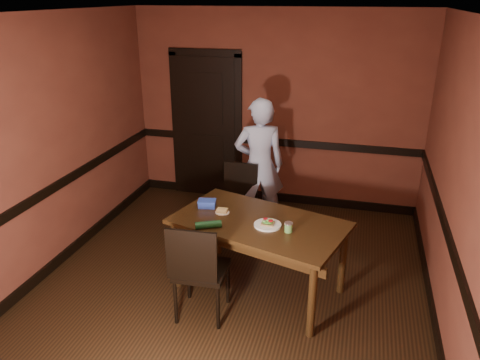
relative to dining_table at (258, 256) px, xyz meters
The scene contains 22 objects.
floor 0.48m from the dining_table, behind, with size 4.00×4.50×0.01m, color black.
ceiling 2.33m from the dining_table, behind, with size 4.00×4.50×0.01m, color silver.
wall_back 2.46m from the dining_table, 97.25° to the left, with size 4.00×0.02×2.70m, color brown.
wall_front 2.47m from the dining_table, 97.23° to the right, with size 4.00×0.02×2.70m, color brown.
wall_left 2.48m from the dining_table, behind, with size 0.02×4.50×2.70m, color brown.
wall_right 1.97m from the dining_table, ahead, with size 0.02×4.50×2.70m, color brown.
dado_back 2.31m from the dining_table, 97.30° to the left, with size 4.00×0.03×0.10m, color black.
dado_left 2.33m from the dining_table, behind, with size 0.03×4.50×0.10m, color black.
dado_right 1.77m from the dining_table, ahead, with size 0.03×4.50×0.10m, color black.
baseboard_back 2.27m from the dining_table, 97.30° to the left, with size 4.00×0.03×0.12m, color black.
baseboard_left 2.29m from the dining_table, behind, with size 0.03×4.50×0.12m, color black.
baseboard_right 1.73m from the dining_table, ahead, with size 0.03×4.50×0.12m, color black.
door 2.65m from the dining_table, 120.16° to the left, with size 1.05×0.07×2.20m.
dining_table is the anchor object (origin of this frame).
chair_far 1.13m from the dining_table, 116.44° to the left, with size 0.43×0.43×0.92m, color black, non-canonical shape.
chair_near 0.68m from the dining_table, 129.26° to the right, with size 0.46×0.46×0.99m, color black, non-canonical shape.
person 1.47m from the dining_table, 102.74° to the left, with size 0.62×0.41×1.71m, color silver.
sandwich_plate 0.43m from the dining_table, 35.16° to the right, with size 0.26×0.26×0.07m.
sauce_jar 0.56m from the dining_table, 24.02° to the right, with size 0.08×0.08×0.09m.
cheese_saucer 0.58m from the dining_table, 167.62° to the left, with size 0.14×0.14×0.05m.
food_tub 0.76m from the dining_table, 163.22° to the left, with size 0.20×0.16×0.08m.
wrapped_veg 0.66m from the dining_table, 148.90° to the right, with size 0.07×0.07×0.25m, color #164D20.
Camera 1 is at (1.16, -4.00, 2.85)m, focal length 35.00 mm.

